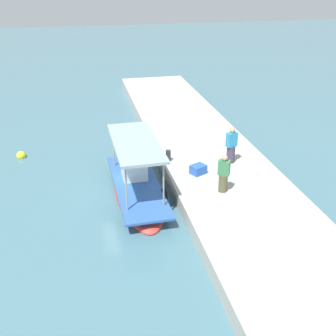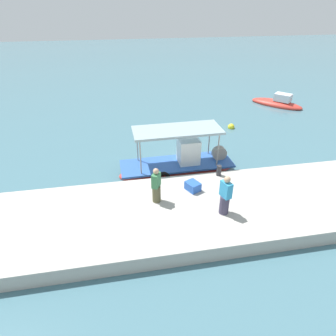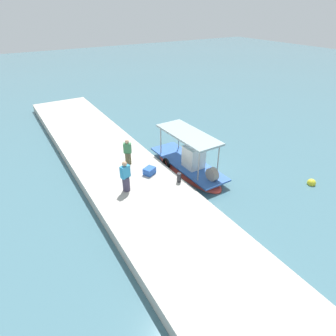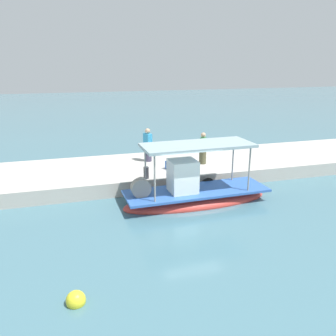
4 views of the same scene
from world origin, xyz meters
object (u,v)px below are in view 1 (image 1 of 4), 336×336
(mooring_bollard, at_px, (168,156))
(marker_buoy, at_px, (21,156))
(main_fishing_boat, at_px, (137,185))
(fisherman_near_bollard, at_px, (224,175))
(cargo_crate, at_px, (198,169))
(fisherman_by_crate, at_px, (231,147))

(mooring_bollard, height_order, marker_buoy, mooring_bollard)
(main_fishing_boat, bearing_deg, mooring_bollard, -46.97)
(mooring_bollard, bearing_deg, fisherman_near_bollard, -155.17)
(mooring_bollard, distance_m, marker_buoy, 8.07)
(fisherman_near_bollard, distance_m, cargo_crate, 1.94)
(fisherman_near_bollard, xyz_separation_m, marker_buoy, (6.90, 8.80, -1.32))
(fisherman_by_crate, height_order, cargo_crate, fisherman_by_crate)
(fisherman_near_bollard, distance_m, mooring_bollard, 3.77)
(main_fishing_boat, distance_m, mooring_bollard, 2.51)
(cargo_crate, distance_m, marker_buoy, 9.74)
(cargo_crate, height_order, marker_buoy, cargo_crate)
(main_fishing_boat, bearing_deg, cargo_crate, -88.79)
(main_fishing_boat, xyz_separation_m, mooring_bollard, (1.67, -1.79, 0.52))
(fisherman_by_crate, distance_m, mooring_bollard, 3.02)
(fisherman_near_bollard, height_order, mooring_bollard, fisherman_near_bollard)
(cargo_crate, bearing_deg, fisherman_near_bollard, -162.99)
(cargo_crate, xyz_separation_m, marker_buoy, (5.12, 8.25, -0.78))
(mooring_bollard, xyz_separation_m, marker_buoy, (3.50, 7.22, -0.85))
(fisherman_near_bollard, height_order, cargo_crate, fisherman_near_bollard)
(fisherman_by_crate, height_order, mooring_bollard, fisherman_by_crate)
(fisherman_near_bollard, height_order, marker_buoy, fisherman_near_bollard)
(mooring_bollard, relative_size, marker_buoy, 1.10)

